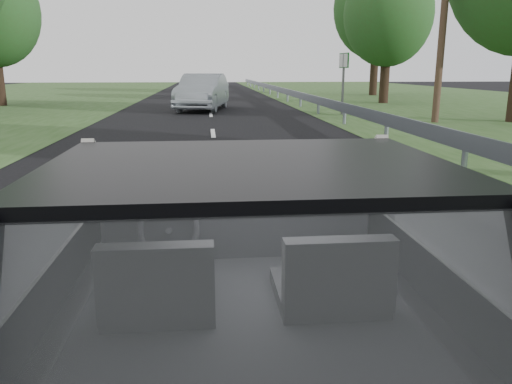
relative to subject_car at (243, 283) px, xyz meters
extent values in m
cube|color=black|center=(0.00, 0.00, 0.00)|extent=(1.80, 4.00, 1.45)
cube|color=black|center=(0.00, 0.62, 0.12)|extent=(1.58, 0.45, 0.30)
cube|color=black|center=(-0.40, -0.29, 0.16)|extent=(0.50, 0.72, 0.42)
cube|color=black|center=(0.40, -0.29, 0.16)|extent=(0.50, 0.72, 0.42)
torus|color=black|center=(-0.40, 0.33, 0.20)|extent=(0.36, 0.36, 0.04)
ellipsoid|color=gray|center=(0.27, 0.61, 0.36)|extent=(0.56, 0.19, 0.25)
cube|color=#89919F|center=(4.30, 10.00, -0.15)|extent=(0.05, 90.00, 0.32)
imported|color=#ABB3BD|center=(-0.33, 20.58, 0.08)|extent=(2.79, 5.17, 1.61)
cube|color=#135C1B|center=(5.31, 17.62, 0.49)|extent=(0.19, 0.98, 2.43)
cylinder|color=#4A3124|center=(7.73, 14.33, 2.95)|extent=(0.28, 0.28, 7.35)
camera|label=1|loc=(-0.17, -2.41, 1.08)|focal=35.00mm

